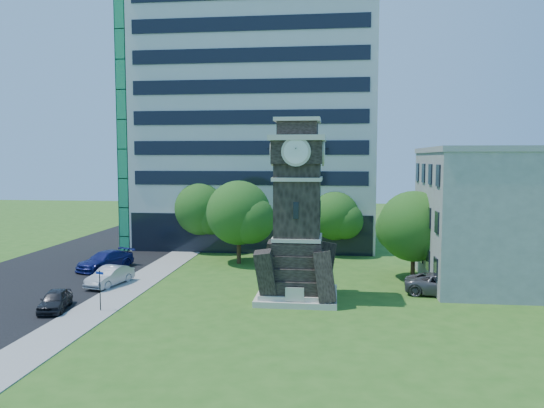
# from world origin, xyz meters

# --- Properties ---
(ground) EXTENTS (160.00, 160.00, 0.00)m
(ground) POSITION_xyz_m (0.00, 0.00, 0.00)
(ground) COLOR #2D5E1A
(ground) RESTS_ON ground
(sidewalk) EXTENTS (3.00, 70.00, 0.06)m
(sidewalk) POSITION_xyz_m (-9.50, 5.00, 0.03)
(sidewalk) COLOR gray
(sidewalk) RESTS_ON ground
(street) EXTENTS (14.00, 80.00, 0.02)m
(street) POSITION_xyz_m (-18.00, 5.00, 0.01)
(street) COLOR black
(street) RESTS_ON ground
(clock_tower) EXTENTS (5.40, 5.40, 12.22)m
(clock_tower) POSITION_xyz_m (3.00, 2.00, 5.28)
(clock_tower) COLOR beige
(clock_tower) RESTS_ON ground
(office_tall) EXTENTS (26.20, 15.11, 28.60)m
(office_tall) POSITION_xyz_m (-3.20, 25.84, 14.22)
(office_tall) COLOR silver
(office_tall) RESTS_ON ground
(office_low) EXTENTS (15.20, 12.20, 10.40)m
(office_low) POSITION_xyz_m (19.97, 8.00, 5.21)
(office_low) COLOR #9D9FA2
(office_low) RESTS_ON ground
(car_street_south) EXTENTS (2.40, 4.03, 1.29)m
(car_street_south) POSITION_xyz_m (-12.00, -2.60, 0.64)
(car_street_south) COLOR black
(car_street_south) RESTS_ON ground
(car_street_mid) EXTENTS (2.41, 4.61, 1.45)m
(car_street_mid) POSITION_xyz_m (-11.28, 3.97, 0.72)
(car_street_mid) COLOR gray
(car_street_mid) RESTS_ON ground
(car_street_north) EXTENTS (4.23, 5.80, 1.56)m
(car_street_north) POSITION_xyz_m (-14.15, 9.54, 0.78)
(car_street_north) COLOR navy
(car_street_north) RESTS_ON ground
(car_east_lot) EXTENTS (5.81, 3.55, 1.51)m
(car_east_lot) POSITION_xyz_m (13.18, 4.04, 0.75)
(car_east_lot) COLOR #505055
(car_east_lot) RESTS_ON ground
(park_bench) EXTENTS (1.88, 0.50, 0.97)m
(park_bench) POSITION_xyz_m (4.57, 0.25, 0.51)
(park_bench) COLOR black
(park_bench) RESTS_ON ground
(street_sign) EXTENTS (0.62, 0.06, 2.59)m
(street_sign) POSITION_xyz_m (-9.06, -2.49, 1.62)
(street_sign) COLOR black
(street_sign) RESTS_ON ground
(tree_nw) EXTENTS (6.17, 5.61, 7.23)m
(tree_nw) POSITION_xyz_m (-7.97, 19.40, 4.25)
(tree_nw) COLOR #332114
(tree_nw) RESTS_ON ground
(tree_nc) EXTENTS (6.42, 5.83, 7.58)m
(tree_nc) POSITION_xyz_m (-3.05, 13.45, 4.47)
(tree_nc) COLOR #332114
(tree_nc) RESTS_ON ground
(tree_ne) EXTENTS (5.32, 4.83, 6.34)m
(tree_ne) POSITION_xyz_m (5.59, 18.76, 3.76)
(tree_ne) COLOR #332114
(tree_ne) RESTS_ON ground
(tree_east) EXTENTS (6.12, 5.56, 7.04)m
(tree_east) POSITION_xyz_m (11.75, 8.71, 4.09)
(tree_east) COLOR #332114
(tree_east) RESTS_ON ground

